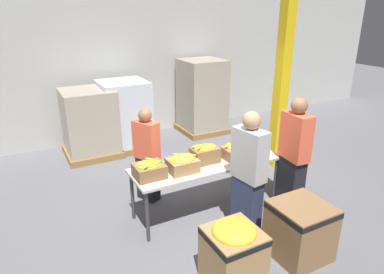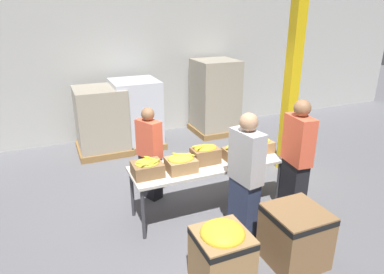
% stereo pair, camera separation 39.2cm
% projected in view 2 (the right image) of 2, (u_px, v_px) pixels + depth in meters
% --- Properties ---
extents(ground_plane, '(30.00, 30.00, 0.00)m').
position_uv_depth(ground_plane, '(207.00, 210.00, 5.28)').
color(ground_plane, slate).
extents(wall_back, '(16.00, 0.08, 4.00)m').
position_uv_depth(wall_back, '(137.00, 51.00, 7.84)').
color(wall_back, '#B7B7B2').
rests_on(wall_back, ground_plane).
extents(sorting_table, '(2.27, 0.72, 0.79)m').
position_uv_depth(sorting_table, '(208.00, 167.00, 5.02)').
color(sorting_table, beige).
rests_on(sorting_table, ground_plane).
extents(banana_box_0, '(0.40, 0.34, 0.25)m').
position_uv_depth(banana_box_0, '(147.00, 168.00, 4.60)').
color(banana_box_0, olive).
rests_on(banana_box_0, sorting_table).
extents(banana_box_1, '(0.40, 0.33, 0.26)m').
position_uv_depth(banana_box_1, '(181.00, 163.00, 4.73)').
color(banana_box_1, '#A37A4C').
rests_on(banana_box_1, sorting_table).
extents(banana_box_2, '(0.40, 0.27, 0.30)m').
position_uv_depth(banana_box_2, '(205.00, 154.00, 4.97)').
color(banana_box_2, olive).
rests_on(banana_box_2, sorting_table).
extents(banana_box_3, '(0.41, 0.33, 0.24)m').
position_uv_depth(banana_box_3, '(238.00, 152.00, 5.09)').
color(banana_box_3, olive).
rests_on(banana_box_3, sorting_table).
extents(banana_box_4, '(0.40, 0.28, 0.23)m').
position_uv_depth(banana_box_4, '(260.00, 145.00, 5.35)').
color(banana_box_4, '#A37A4C').
rests_on(banana_box_4, sorting_table).
extents(volunteer_0, '(0.36, 0.46, 1.52)m').
position_uv_depth(volunteer_0, '(150.00, 154.00, 5.39)').
color(volunteer_0, black).
rests_on(volunteer_0, ground_plane).
extents(volunteer_1, '(0.30, 0.49, 1.74)m').
position_uv_depth(volunteer_1, '(245.00, 178.00, 4.41)').
color(volunteer_1, '#2D3856').
rests_on(volunteer_1, ground_plane).
extents(volunteer_2, '(0.28, 0.49, 1.76)m').
position_uv_depth(volunteer_2, '(296.00, 160.00, 4.92)').
color(volunteer_2, black).
rests_on(volunteer_2, ground_plane).
extents(donation_bin_0, '(0.57, 0.57, 0.78)m').
position_uv_depth(donation_bin_0, '(222.00, 254.00, 3.71)').
color(donation_bin_0, '#A37A4C').
rests_on(donation_bin_0, ground_plane).
extents(donation_bin_1, '(0.65, 0.65, 0.71)m').
position_uv_depth(donation_bin_1, '(295.00, 234.00, 4.09)').
color(donation_bin_1, olive).
rests_on(donation_bin_1, ground_plane).
extents(support_pillar, '(0.21, 0.21, 4.00)m').
position_uv_depth(support_pillar, '(294.00, 64.00, 5.96)').
color(support_pillar, yellow).
rests_on(support_pillar, ground_plane).
extents(pallet_stack_0, '(1.09, 1.09, 1.39)m').
position_uv_depth(pallet_stack_0, '(101.00, 121.00, 7.22)').
color(pallet_stack_0, olive).
rests_on(pallet_stack_0, ground_plane).
extents(pallet_stack_1, '(1.06, 1.06, 1.48)m').
position_uv_depth(pallet_stack_1, '(136.00, 114.00, 7.52)').
color(pallet_stack_1, olive).
rests_on(pallet_stack_1, ground_plane).
extents(pallet_stack_2, '(1.05, 1.05, 1.78)m').
position_uv_depth(pallet_stack_2, '(215.00, 97.00, 8.31)').
color(pallet_stack_2, olive).
rests_on(pallet_stack_2, ground_plane).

